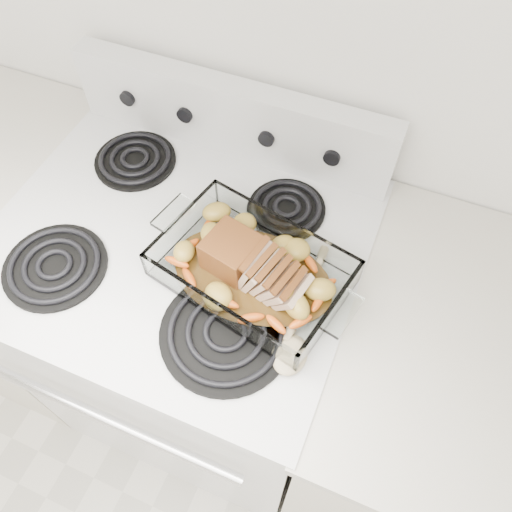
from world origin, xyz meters
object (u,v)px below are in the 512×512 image
at_px(counter_left, 10,258).
at_px(baking_dish, 252,272).
at_px(pork_roast, 246,263).
at_px(electric_range, 197,329).
at_px(counter_right, 426,421).

height_order(counter_left, baking_dish, baking_dish).
bearing_deg(baking_dish, pork_roast, -167.39).
bearing_deg(counter_left, pork_roast, -2.21).
distance_m(counter_left, baking_dish, 0.99).
xyz_separation_m(electric_range, counter_right, (0.66, -0.00, -0.02)).
xyz_separation_m(counter_left, counter_right, (1.33, 0.00, 0.00)).
height_order(baking_dish, pork_roast, pork_roast).
xyz_separation_m(baking_dish, pork_roast, (-0.01, -0.00, 0.03)).
height_order(electric_range, baking_dish, electric_range).
bearing_deg(pork_roast, electric_range, -167.16).
height_order(counter_left, counter_right, same).
bearing_deg(counter_right, electric_range, 179.90).
xyz_separation_m(electric_range, baking_dish, (0.19, -0.03, 0.48)).
bearing_deg(counter_right, baking_dish, -176.11).
xyz_separation_m(electric_range, pork_roast, (0.18, -0.03, 0.51)).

